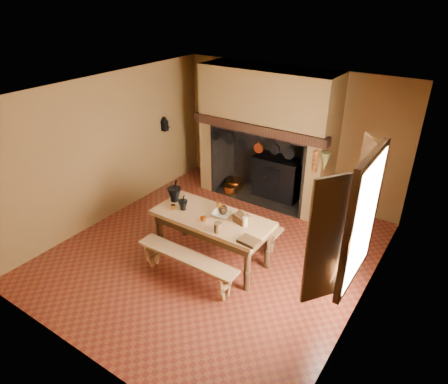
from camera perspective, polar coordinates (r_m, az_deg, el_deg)
name	(u,v)px	position (r m, az deg, el deg)	size (l,w,h in m)	color
floor	(215,251)	(7.16, -1.27, -8.47)	(5.50, 5.50, 0.00)	brown
ceiling	(213,94)	(5.96, -1.56, 13.85)	(5.50, 5.50, 0.00)	silver
back_wall	(289,133)	(8.65, 9.25, 8.26)	(5.00, 0.02, 2.80)	brown
wall_left	(108,149)	(8.03, -16.23, 5.95)	(0.02, 5.50, 2.80)	brown
wall_right	(371,227)	(5.56, 20.26, -4.76)	(0.02, 5.50, 2.80)	brown
wall_front	(71,271)	(4.80, -20.99, -10.47)	(5.00, 0.02, 2.80)	brown
chimney_breast	(267,117)	(8.27, 6.23, 10.56)	(2.95, 0.96, 2.80)	brown
iron_range	(278,177)	(8.76, 7.70, 2.14)	(1.12, 0.55, 1.60)	black
hearth_pans	(233,185)	(9.19, 1.30, 0.96)	(0.51, 0.62, 0.20)	orange
hanging_pans	(253,145)	(8.02, 4.11, 6.69)	(1.92, 0.29, 0.27)	black
onion_string	(315,162)	(7.49, 12.92, 4.24)	(0.12, 0.10, 0.46)	#AF5120
herb_bunch	(325,161)	(7.42, 14.24, 4.26)	(0.20, 0.20, 0.35)	brown
window	(353,218)	(5.09, 17.97, -3.49)	(0.39, 1.75, 1.76)	white
wall_coffee_mill	(165,123)	(8.94, -8.49, 9.73)	(0.23, 0.16, 0.31)	black
work_table	(212,224)	(6.57, -1.73, -4.52)	(1.98, 0.88, 0.86)	tan
bench_front	(187,262)	(6.33, -5.30, -9.90)	(1.77, 0.31, 0.50)	tan
bench_back	(234,223)	(7.22, 1.41, -4.41)	(1.84, 0.32, 0.52)	tan
mortar_large	(174,194)	(6.95, -7.10, -0.25)	(0.24, 0.24, 0.41)	black
mortar_small	(183,204)	(6.68, -5.89, -1.79)	(0.17, 0.17, 0.28)	black
coffee_grinder	(223,210)	(6.55, -0.14, -2.56)	(0.16, 0.14, 0.17)	#3A2112
brass_mug_a	(173,207)	(6.73, -7.28, -2.15)	(0.08, 0.08, 0.08)	orange
brass_mug_b	(218,204)	(6.77, -0.82, -1.73)	(0.07, 0.07, 0.08)	orange
mixing_bowl	(222,214)	(6.48, -0.28, -3.18)	(0.31, 0.31, 0.08)	#C5B897
stoneware_crock	(218,227)	(6.07, -0.87, -5.09)	(0.13, 0.13, 0.16)	#51371E
glass_jar	(245,222)	(6.23, 3.01, -4.25)	(0.08, 0.08, 0.15)	beige
wicker_basket	(242,218)	(6.31, 2.55, -3.77)	(0.29, 0.24, 0.24)	#4D2B17
wooden_tray	(249,241)	(5.87, 3.61, -7.03)	(0.31, 0.22, 0.05)	#3A2112
brass_cup	(203,219)	(6.35, -2.97, -3.91)	(0.11, 0.11, 0.09)	orange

